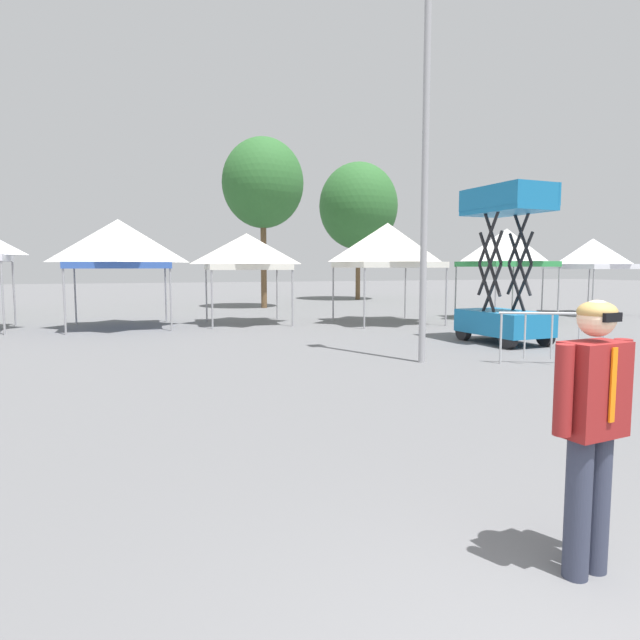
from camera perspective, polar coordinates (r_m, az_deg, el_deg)
name	(u,v)px	position (r m, az deg, el deg)	size (l,w,h in m)	color
canopy_tent_behind_right	(119,244)	(18.92, -20.38, 7.49)	(3.22, 3.22, 3.52)	#9E9EA3
canopy_tent_right_of_center	(247,252)	(19.18, -7.69, 7.11)	(2.97, 2.97, 3.14)	#9E9EA3
canopy_tent_behind_left	(388,245)	(19.39, 7.10, 7.77)	(3.22, 3.22, 3.52)	#9E9EA3
canopy_tent_left_of_center	(506,248)	(21.81, 18.97, 7.18)	(2.93, 2.93, 3.42)	#9E9EA3
canopy_tent_center	(592,254)	(25.39, 26.68, 6.22)	(2.84, 2.84, 3.16)	#9E9EA3
scissor_lift	(504,297)	(14.90, 18.76, 2.33)	(1.52, 2.37, 4.02)	black
person_foreground	(592,418)	(3.88, 26.63, -9.17)	(0.65, 0.29, 1.78)	#33384C
light_pole_near_lift	(426,115)	(11.80, 11.07, 20.34)	(0.36, 0.36, 8.88)	#9E9EA3
tree_behind_tents_left	(358,206)	(33.38, 4.05, 11.83)	(4.70, 4.70, 8.22)	brown
tree_behind_tents_center	(263,183)	(26.81, -6.01, 14.07)	(3.88, 3.88, 8.11)	brown
crowd_barrier_by_lift	(552,328)	(11.95, 23.18, -0.77)	(1.89, 1.00, 1.08)	#B7BABF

